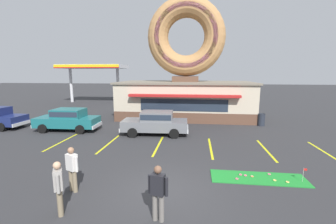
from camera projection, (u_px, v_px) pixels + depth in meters
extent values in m
plane|color=#2D2D30|center=(163.00, 191.00, 8.03)|extent=(160.00, 160.00, 0.00)
cube|color=brown|center=(185.00, 112.00, 21.63)|extent=(12.00, 6.00, 0.90)
cube|color=beige|center=(185.00, 96.00, 21.35)|extent=(12.00, 6.00, 2.30)
cube|color=slate|center=(185.00, 83.00, 21.14)|extent=(12.30, 6.30, 0.16)
cube|color=#B21E1E|center=(183.00, 96.00, 18.07)|extent=(9.00, 0.60, 0.20)
cube|color=#232D3D|center=(183.00, 105.00, 18.49)|extent=(7.20, 0.03, 1.00)
cube|color=brown|center=(186.00, 79.00, 21.08)|extent=(2.40, 1.80, 0.50)
torus|color=#B27F4C|center=(186.00, 37.00, 20.43)|extent=(7.10, 1.90, 7.10)
torus|color=#D8728C|center=(186.00, 36.00, 20.01)|extent=(6.25, 1.05, 6.24)
cube|color=#1E842D|center=(258.00, 178.00, 8.98)|extent=(3.72, 1.16, 0.03)
torus|color=#E5C666|center=(287.00, 182.00, 8.59)|extent=(0.13, 0.13, 0.04)
torus|color=#D8667F|center=(237.00, 179.00, 8.86)|extent=(0.13, 0.13, 0.04)
torus|color=#D17F47|center=(252.00, 176.00, 9.06)|extent=(0.13, 0.13, 0.04)
torus|color=#D8667F|center=(245.00, 175.00, 9.14)|extent=(0.13, 0.13, 0.04)
torus|color=#D8667F|center=(269.00, 174.00, 9.26)|extent=(0.13, 0.13, 0.04)
torus|color=#E5C666|center=(275.00, 180.00, 8.73)|extent=(0.13, 0.13, 0.04)
torus|color=#D8667F|center=(240.00, 175.00, 9.22)|extent=(0.13, 0.13, 0.04)
sphere|color=white|center=(252.00, 176.00, 9.08)|extent=(0.04, 0.04, 0.04)
cylinder|color=silver|center=(303.00, 175.00, 8.61)|extent=(0.01, 0.01, 0.55)
cube|color=red|center=(305.00, 170.00, 8.57)|extent=(0.12, 0.01, 0.08)
cube|color=slate|center=(155.00, 125.00, 15.34)|extent=(4.48, 1.97, 0.68)
cube|color=slate|center=(157.00, 116.00, 15.22)|extent=(2.17, 1.66, 0.60)
cube|color=#232D3D|center=(157.00, 116.00, 15.22)|extent=(2.09, 1.68, 0.36)
cube|color=silver|center=(123.00, 128.00, 15.55)|extent=(0.18, 1.67, 0.24)
cube|color=silver|center=(188.00, 129.00, 15.22)|extent=(0.18, 1.67, 0.24)
cylinder|color=black|center=(132.00, 133.00, 14.64)|extent=(0.65, 0.25, 0.64)
cylinder|color=black|center=(138.00, 126.00, 16.37)|extent=(0.65, 0.25, 0.64)
cylinder|color=black|center=(174.00, 134.00, 14.44)|extent=(0.65, 0.25, 0.64)
cylinder|color=black|center=(175.00, 127.00, 16.17)|extent=(0.65, 0.25, 0.64)
cube|color=silver|center=(21.00, 124.00, 16.86)|extent=(0.15, 1.67, 0.24)
cylinder|color=black|center=(21.00, 122.00, 17.86)|extent=(0.65, 0.24, 0.64)
cylinder|color=black|center=(1.00, 127.00, 16.15)|extent=(0.65, 0.24, 0.64)
cube|color=#196066|center=(68.00, 122.00, 16.41)|extent=(4.46, 1.91, 0.68)
cube|color=#196066|center=(69.00, 113.00, 16.28)|extent=(2.15, 1.63, 0.60)
cube|color=#232D3D|center=(69.00, 113.00, 16.28)|extent=(2.07, 1.65, 0.36)
cube|color=silver|center=(39.00, 124.00, 16.64)|extent=(0.16, 1.67, 0.24)
cube|color=silver|center=(97.00, 125.00, 16.25)|extent=(0.16, 1.67, 0.24)
cylinder|color=black|center=(43.00, 129.00, 15.72)|extent=(0.65, 0.24, 0.64)
cylinder|color=black|center=(57.00, 123.00, 17.45)|extent=(0.65, 0.24, 0.64)
cylinder|color=black|center=(80.00, 129.00, 15.48)|extent=(0.65, 0.24, 0.64)
cylinder|color=black|center=(91.00, 124.00, 17.21)|extent=(0.65, 0.24, 0.64)
cylinder|color=#7F7056|center=(60.00, 203.00, 6.56)|extent=(0.15, 0.15, 0.81)
cylinder|color=#7F7056|center=(60.00, 200.00, 6.74)|extent=(0.15, 0.15, 0.81)
cube|color=gray|center=(58.00, 179.00, 6.53)|extent=(0.40, 0.45, 0.59)
cylinder|color=gray|center=(58.00, 184.00, 6.31)|extent=(0.10, 0.10, 0.55)
cylinder|color=gray|center=(59.00, 177.00, 6.76)|extent=(0.10, 0.10, 0.55)
sphere|color=tan|center=(57.00, 165.00, 6.45)|extent=(0.22, 0.22, 0.22)
cylinder|color=#7F7056|center=(71.00, 180.00, 8.01)|extent=(0.15, 0.15, 0.80)
cylinder|color=#7F7056|center=(75.00, 181.00, 7.91)|extent=(0.15, 0.15, 0.80)
cube|color=silver|center=(72.00, 162.00, 7.84)|extent=(0.45, 0.38, 0.59)
cylinder|color=silver|center=(67.00, 161.00, 7.98)|extent=(0.10, 0.10, 0.54)
cylinder|color=silver|center=(76.00, 164.00, 7.72)|extent=(0.10, 0.10, 0.54)
sphere|color=#9E7051|center=(71.00, 150.00, 7.77)|extent=(0.22, 0.22, 0.22)
cylinder|color=slate|center=(155.00, 207.00, 6.39)|extent=(0.15, 0.15, 0.81)
cylinder|color=slate|center=(161.00, 208.00, 6.32)|extent=(0.15, 0.15, 0.81)
cube|color=black|center=(158.00, 184.00, 6.23)|extent=(0.42, 0.31, 0.60)
cylinder|color=black|center=(150.00, 184.00, 6.32)|extent=(0.10, 0.10, 0.55)
cylinder|color=black|center=(166.00, 187.00, 6.16)|extent=(0.10, 0.10, 0.55)
sphere|color=brown|center=(158.00, 170.00, 6.16)|extent=(0.22, 0.22, 0.22)
cylinder|color=#232833|center=(261.00, 120.00, 17.93)|extent=(0.56, 0.56, 0.95)
torus|color=black|center=(262.00, 114.00, 17.85)|extent=(0.57, 0.57, 0.05)
cylinder|color=silver|center=(71.00, 85.00, 32.32)|extent=(0.40, 0.40, 4.80)
cylinder|color=silver|center=(118.00, 86.00, 31.47)|extent=(0.40, 0.40, 4.80)
cube|color=silver|center=(93.00, 67.00, 31.44)|extent=(9.00, 4.40, 0.50)
cube|color=yellow|center=(86.00, 66.00, 29.27)|extent=(9.00, 0.04, 0.44)
cube|color=red|center=(86.00, 67.00, 29.27)|extent=(9.00, 0.04, 0.12)
cube|color=yellow|center=(62.00, 142.00, 13.77)|extent=(0.12, 3.60, 0.01)
cube|color=yellow|center=(109.00, 144.00, 13.40)|extent=(0.12, 3.60, 0.01)
cube|color=yellow|center=(158.00, 146.00, 13.04)|extent=(0.12, 3.60, 0.01)
cube|color=yellow|center=(211.00, 148.00, 12.68)|extent=(0.12, 3.60, 0.01)
cube|color=yellow|center=(266.00, 150.00, 12.31)|extent=(0.12, 3.60, 0.01)
cube|color=yellow|center=(325.00, 152.00, 11.95)|extent=(0.12, 3.60, 0.01)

